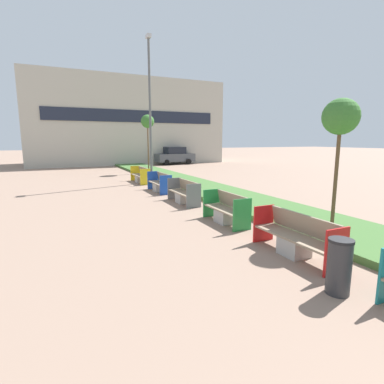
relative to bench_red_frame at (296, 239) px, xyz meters
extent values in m
cube|color=#426B33|center=(2.26, 4.97, -0.28)|extent=(2.80, 120.00, 0.18)
cube|color=#B2AD9E|center=(3.06, 29.74, 4.14)|extent=(20.60, 7.81, 9.03)
cube|color=#1E2333|center=(3.06, 25.79, 4.59)|extent=(17.31, 0.08, 1.20)
cube|color=#ADA8A0|center=(-0.04, 0.00, -0.16)|extent=(0.52, 0.60, 0.42)
cube|color=gray|center=(-0.04, 0.00, 0.07)|extent=(0.58, 2.17, 0.05)
cube|color=gray|center=(0.23, 0.00, 0.33)|extent=(0.14, 2.08, 0.48)
cube|color=red|center=(-0.04, -1.10, 0.10)|extent=(0.62, 0.04, 0.94)
cube|color=red|center=(-0.04, 1.10, 0.10)|extent=(0.62, 0.04, 0.94)
cube|color=#ADA8A0|center=(-0.04, 2.99, -0.16)|extent=(0.52, 0.60, 0.42)
cube|color=gray|center=(-0.04, 2.99, 0.07)|extent=(0.58, 1.81, 0.05)
cube|color=gray|center=(0.23, 2.99, 0.33)|extent=(0.14, 1.74, 0.48)
cube|color=#238C3D|center=(-0.04, 2.07, 0.10)|extent=(0.62, 0.04, 0.94)
cube|color=#238C3D|center=(-0.04, 3.92, 0.10)|extent=(0.62, 0.04, 0.94)
cube|color=#ADA8A0|center=(-0.04, 6.35, -0.16)|extent=(0.52, 0.60, 0.42)
cube|color=gray|center=(-0.04, 6.35, 0.07)|extent=(0.58, 2.00, 0.05)
cube|color=gray|center=(0.23, 6.35, 0.33)|extent=(0.14, 1.92, 0.48)
cube|color=slate|center=(-0.04, 5.33, 0.10)|extent=(0.62, 0.04, 0.94)
cube|color=slate|center=(-0.04, 7.36, 0.10)|extent=(0.62, 0.04, 0.94)
cube|color=#ADA8A0|center=(-0.04, 9.44, -0.16)|extent=(0.52, 0.60, 0.42)
cube|color=gray|center=(-0.04, 9.44, 0.07)|extent=(0.58, 1.97, 0.05)
cube|color=gray|center=(0.23, 9.44, 0.33)|extent=(0.14, 1.89, 0.48)
cube|color=blue|center=(-0.04, 8.43, 0.10)|extent=(0.62, 0.04, 0.94)
cube|color=blue|center=(-0.04, 10.44, 0.10)|extent=(0.62, 0.04, 0.94)
cube|color=#ADA8A0|center=(-0.04, 13.06, -0.16)|extent=(0.52, 0.60, 0.42)
cube|color=gray|center=(-0.04, 13.06, 0.07)|extent=(0.58, 2.25, 0.05)
cube|color=gray|center=(0.23, 13.06, 0.33)|extent=(0.14, 2.16, 0.48)
cube|color=yellow|center=(-0.04, 11.91, 0.10)|extent=(0.62, 0.04, 0.94)
cube|color=yellow|center=(-0.04, 14.21, 0.10)|extent=(0.62, 0.04, 0.94)
cylinder|color=#2D2D30|center=(-0.61, -1.62, 0.09)|extent=(0.39, 0.39, 0.92)
cylinder|color=black|center=(-0.61, -1.62, 0.57)|extent=(0.41, 0.41, 0.05)
cylinder|color=#56595B|center=(0.61, 12.78, 3.80)|extent=(0.14, 0.14, 8.34)
cube|color=#B2B5BA|center=(0.61, 12.78, 8.07)|extent=(0.24, 0.44, 0.20)
cylinder|color=brown|center=(2.06, 0.76, 1.10)|extent=(0.10, 0.10, 2.94)
sphere|color=#38702D|center=(2.06, 0.76, 2.83)|extent=(0.95, 0.95, 0.95)
cylinder|color=brown|center=(2.06, 18.19, 1.50)|extent=(0.10, 0.10, 3.74)
sphere|color=#38702D|center=(2.06, 18.19, 3.65)|extent=(1.03, 1.03, 1.03)
cube|color=#474C51|center=(7.11, 25.29, 0.35)|extent=(4.32, 2.08, 0.84)
cube|color=black|center=(7.11, 25.29, 1.13)|extent=(2.21, 1.71, 0.72)
cylinder|color=black|center=(8.37, 24.39, -0.07)|extent=(0.60, 0.20, 0.60)
cylinder|color=black|center=(8.37, 26.19, -0.07)|extent=(0.60, 0.20, 0.60)
cylinder|color=black|center=(5.85, 24.39, -0.07)|extent=(0.60, 0.20, 0.60)
cylinder|color=black|center=(5.85, 26.19, -0.07)|extent=(0.60, 0.20, 0.60)
camera|label=1|loc=(-4.88, -4.89, 2.22)|focal=28.00mm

